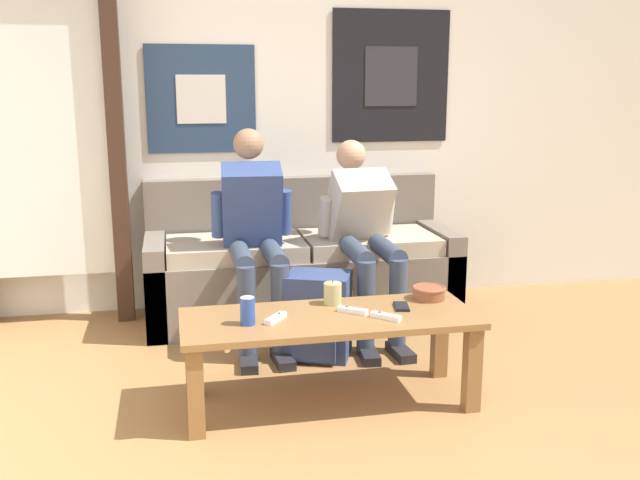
# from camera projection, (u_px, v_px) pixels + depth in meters

# --- Properties ---
(wall_back) EXTENTS (10.00, 0.07, 2.55)m
(wall_back) POSITION_uv_depth(u_px,v_px,m) (288.00, 112.00, 4.67)
(wall_back) COLOR white
(wall_back) RESTS_ON ground_plane
(door_frame) EXTENTS (1.00, 0.10, 2.15)m
(door_frame) POSITION_uv_depth(u_px,v_px,m) (36.00, 129.00, 4.17)
(door_frame) COLOR #382319
(door_frame) RESTS_ON ground_plane
(couch) EXTENTS (1.92, 0.72, 0.86)m
(couch) POSITION_uv_depth(u_px,v_px,m) (301.00, 269.00, 4.54)
(couch) COLOR #70665B
(couch) RESTS_ON ground_plane
(coffee_table) EXTENTS (1.35, 0.51, 0.43)m
(coffee_table) POSITION_uv_depth(u_px,v_px,m) (329.00, 331.00, 3.26)
(coffee_table) COLOR olive
(coffee_table) RESTS_ON ground_plane
(person_seated_adult) EXTENTS (0.47, 0.86, 1.21)m
(person_seated_adult) POSITION_uv_depth(u_px,v_px,m) (254.00, 228.00, 4.04)
(person_seated_adult) COLOR #384256
(person_seated_adult) RESTS_ON ground_plane
(person_seated_teen) EXTENTS (0.47, 1.00, 1.12)m
(person_seated_teen) POSITION_uv_depth(u_px,v_px,m) (363.00, 228.00, 4.20)
(person_seated_teen) COLOR #384256
(person_seated_teen) RESTS_ON ground_plane
(backpack) EXTENTS (0.41, 0.38, 0.46)m
(backpack) POSITION_uv_depth(u_px,v_px,m) (318.00, 318.00, 3.85)
(backpack) COLOR navy
(backpack) RESTS_ON ground_plane
(ceramic_bowl) EXTENTS (0.17, 0.17, 0.06)m
(ceramic_bowl) POSITION_uv_depth(u_px,v_px,m) (429.00, 292.00, 3.48)
(ceramic_bowl) COLOR brown
(ceramic_bowl) RESTS_ON coffee_table
(pillar_candle) EXTENTS (0.09, 0.09, 0.12)m
(pillar_candle) POSITION_uv_depth(u_px,v_px,m) (333.00, 293.00, 3.40)
(pillar_candle) COLOR tan
(pillar_candle) RESTS_ON coffee_table
(drink_can_blue) EXTENTS (0.07, 0.07, 0.12)m
(drink_can_blue) POSITION_uv_depth(u_px,v_px,m) (248.00, 311.00, 3.11)
(drink_can_blue) COLOR #28479E
(drink_can_blue) RESTS_ON coffee_table
(game_controller_near_left) EXTENTS (0.11, 0.13, 0.03)m
(game_controller_near_left) POSITION_uv_depth(u_px,v_px,m) (276.00, 318.00, 3.17)
(game_controller_near_left) COLOR white
(game_controller_near_left) RESTS_ON coffee_table
(game_controller_near_right) EXTENTS (0.13, 0.13, 0.03)m
(game_controller_near_right) POSITION_uv_depth(u_px,v_px,m) (386.00, 316.00, 3.19)
(game_controller_near_right) COLOR white
(game_controller_near_right) RESTS_ON coffee_table
(game_controller_far_center) EXTENTS (0.13, 0.12, 0.03)m
(game_controller_far_center) POSITION_uv_depth(u_px,v_px,m) (353.00, 311.00, 3.27)
(game_controller_far_center) COLOR white
(game_controller_far_center) RESTS_ON coffee_table
(cell_phone) EXTENTS (0.09, 0.15, 0.01)m
(cell_phone) POSITION_uv_depth(u_px,v_px,m) (401.00, 306.00, 3.35)
(cell_phone) COLOR black
(cell_phone) RESTS_ON coffee_table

